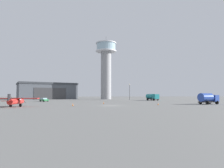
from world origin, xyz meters
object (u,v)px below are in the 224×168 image
at_px(truck_fuel_tanker_teal, 152,97).
at_px(car_green, 44,100).
at_px(airplane_red, 16,101).
at_px(truck_fuel_tanker_blue, 208,98).
at_px(traffic_cone_near_right, 73,105).
at_px(light_post_east, 130,90).
at_px(traffic_cone_mid_apron, 104,103).
at_px(control_tower, 106,64).
at_px(traffic_cone_near_left, 158,104).

relative_size(truck_fuel_tanker_teal, car_green, 1.75).
height_order(airplane_red, truck_fuel_tanker_blue, truck_fuel_tanker_blue).
bearing_deg(traffic_cone_near_right, airplane_red, -168.41).
relative_size(car_green, traffic_cone_near_right, 6.19).
xyz_separation_m(light_post_east, traffic_cone_mid_apron, (-13.11, -37.81, -4.40)).
relative_size(control_tower, car_green, 8.49).
distance_m(truck_fuel_tanker_teal, traffic_cone_near_left, 37.04).
xyz_separation_m(control_tower, traffic_cone_near_left, (12.18, -60.34, -19.88)).
distance_m(airplane_red, truck_fuel_tanker_teal, 58.97).
height_order(traffic_cone_near_left, traffic_cone_mid_apron, traffic_cone_mid_apron).
xyz_separation_m(control_tower, light_post_east, (11.28, -15.73, -15.42)).
xyz_separation_m(traffic_cone_near_right, traffic_cone_mid_apron, (7.30, 10.27, 0.00)).
bearing_deg(car_green, truck_fuel_tanker_teal, 63.16).
height_order(car_green, traffic_cone_near_left, car_green).
height_order(car_green, light_post_east, light_post_east).
xyz_separation_m(truck_fuel_tanker_blue, car_green, (-51.05, 22.18, -0.93)).
bearing_deg(traffic_cone_mid_apron, car_green, 141.23).
xyz_separation_m(truck_fuel_tanker_blue, truck_fuel_tanker_teal, (-6.61, 33.55, -0.00)).
bearing_deg(control_tower, light_post_east, -54.35).
relative_size(truck_fuel_tanker_teal, traffic_cone_near_left, 12.80).
distance_m(car_green, light_post_east, 40.83).
bearing_deg(light_post_east, traffic_cone_mid_apron, -109.12).
xyz_separation_m(airplane_red, car_green, (-3.07, 30.67, -0.57)).
distance_m(airplane_red, car_green, 30.83).
height_order(control_tower, truck_fuel_tanker_teal, control_tower).
xyz_separation_m(control_tower, truck_fuel_tanker_blue, (26.88, -57.78, -18.49)).
height_order(truck_fuel_tanker_teal, traffic_cone_mid_apron, truck_fuel_tanker_teal).
height_order(truck_fuel_tanker_blue, truck_fuel_tanker_teal, truck_fuel_tanker_blue).
distance_m(control_tower, truck_fuel_tanker_teal, 36.60).
bearing_deg(light_post_east, traffic_cone_near_left, -88.84).
height_order(truck_fuel_tanker_teal, car_green, truck_fuel_tanker_teal).
distance_m(truck_fuel_tanker_teal, car_green, 45.87).
bearing_deg(traffic_cone_near_left, traffic_cone_near_right, -170.77).
bearing_deg(traffic_cone_mid_apron, truck_fuel_tanker_teal, 52.99).
relative_size(airplane_red, truck_fuel_tanker_blue, 1.51).
bearing_deg(airplane_red, car_green, 5.75).
relative_size(traffic_cone_near_left, traffic_cone_mid_apron, 0.84).
xyz_separation_m(truck_fuel_tanker_teal, traffic_cone_near_left, (-8.09, -36.12, -1.38)).
relative_size(truck_fuel_tanker_teal, traffic_cone_near_right, 10.84).
xyz_separation_m(airplane_red, light_post_east, (32.38, 50.53, 3.43)).
bearing_deg(traffic_cone_near_left, airplane_red, -169.92).
relative_size(control_tower, truck_fuel_tanker_blue, 5.80).
bearing_deg(truck_fuel_tanker_blue, airplane_red, 167.73).
bearing_deg(airplane_red, traffic_cone_near_left, -79.88).
bearing_deg(traffic_cone_near_left, traffic_cone_mid_apron, 154.09).
height_order(control_tower, truck_fuel_tanker_blue, control_tower).
distance_m(light_post_east, traffic_cone_near_right, 52.41).
xyz_separation_m(control_tower, traffic_cone_near_right, (-9.13, -63.80, -19.82)).
xyz_separation_m(traffic_cone_near_left, traffic_cone_mid_apron, (-14.01, 6.81, 0.05)).
distance_m(light_post_east, traffic_cone_near_left, 44.84).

